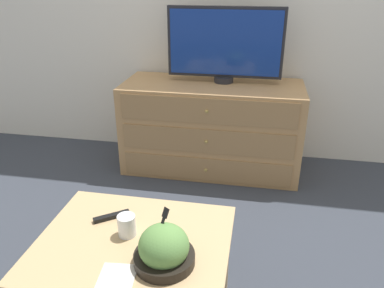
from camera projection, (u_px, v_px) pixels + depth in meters
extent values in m
plane|color=#383D47|center=(226.00, 151.00, 3.15)|extent=(12.00, 12.00, 0.00)
cube|color=tan|center=(212.00, 127.00, 2.77)|extent=(1.28, 0.53, 0.65)
cube|color=#A1794C|center=(206.00, 170.00, 2.62)|extent=(1.17, 0.01, 0.17)
sphere|color=tan|center=(206.00, 170.00, 2.61)|extent=(0.02, 0.02, 0.02)
cube|color=#A1794C|center=(206.00, 141.00, 2.53)|extent=(1.17, 0.01, 0.17)
sphere|color=tan|center=(206.00, 142.00, 2.52)|extent=(0.02, 0.02, 0.02)
cube|color=#A1794C|center=(207.00, 111.00, 2.44)|extent=(1.17, 0.01, 0.17)
sphere|color=tan|center=(207.00, 111.00, 2.43)|extent=(0.02, 0.02, 0.02)
cylinder|color=#232328|center=(224.00, 79.00, 2.67)|extent=(0.14, 0.14, 0.04)
cube|color=#232328|center=(225.00, 43.00, 2.57)|extent=(0.80, 0.04, 0.48)
cube|color=navy|center=(225.00, 43.00, 2.55)|extent=(0.76, 0.01, 0.44)
cube|color=tan|center=(133.00, 243.00, 1.43)|extent=(0.74, 0.60, 0.02)
cylinder|color=tan|center=(88.00, 235.00, 1.81)|extent=(0.04, 0.04, 0.41)
cylinder|color=tan|center=(224.00, 252.00, 1.70)|extent=(0.04, 0.04, 0.41)
cylinder|color=black|center=(164.00, 258.00, 1.31)|extent=(0.22, 0.22, 0.04)
ellipsoid|color=#66994C|center=(164.00, 246.00, 1.29)|extent=(0.18, 0.18, 0.15)
cube|color=black|center=(158.00, 236.00, 1.30)|extent=(0.05, 0.07, 0.16)
cube|color=black|center=(166.00, 213.00, 1.29)|extent=(0.03, 0.03, 0.03)
cylinder|color=beige|center=(127.00, 229.00, 1.45)|extent=(0.06, 0.06, 0.05)
cylinder|color=white|center=(127.00, 225.00, 1.45)|extent=(0.07, 0.07, 0.09)
cube|color=silver|center=(117.00, 277.00, 1.26)|extent=(0.13, 0.13, 0.00)
cube|color=black|center=(112.00, 216.00, 1.56)|extent=(0.14, 0.11, 0.02)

